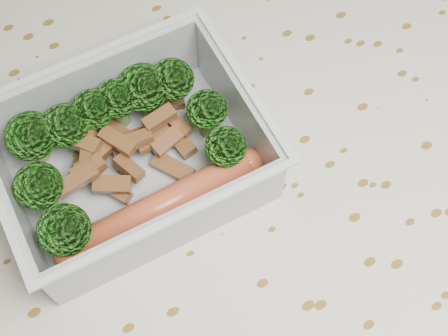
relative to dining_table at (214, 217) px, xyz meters
name	(u,v)px	position (x,y,z in m)	size (l,w,h in m)	color
dining_table	(214,217)	(0.00, 0.00, 0.00)	(1.40, 0.90, 0.75)	brown
tablecloth	(213,195)	(0.00, 0.00, 0.05)	(1.46, 0.96, 0.19)	beige
lunch_container	(133,161)	(-0.05, 0.03, 0.11)	(0.19, 0.15, 0.07)	silver
broccoli_florets	(109,132)	(-0.06, 0.05, 0.12)	(0.17, 0.12, 0.05)	#608C3F
meat_pile	(125,151)	(-0.05, 0.04, 0.11)	(0.12, 0.08, 0.03)	brown
sausage	(162,207)	(-0.05, -0.01, 0.11)	(0.17, 0.03, 0.02)	#C1522F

